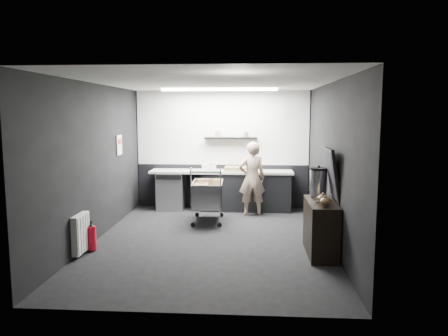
{
  "coord_description": "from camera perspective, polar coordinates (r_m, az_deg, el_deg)",
  "views": [
    {
      "loc": [
        0.71,
        -7.29,
        2.21
      ],
      "look_at": [
        0.19,
        0.4,
        1.22
      ],
      "focal_mm": 35.0,
      "sensor_mm": 36.0,
      "label": 1
    }
  ],
  "objects": [
    {
      "name": "ceiling",
      "position": [
        7.34,
        -1.76,
        11.14
      ],
      "size": [
        5.5,
        5.5,
        0.0
      ],
      "primitive_type": "plane",
      "rotation": [
        3.14,
        0.0,
        0.0
      ],
      "color": "silver",
      "rests_on": "wall_back"
    },
    {
      "name": "floating_shelf",
      "position": [
        9.94,
        0.89,
        3.92
      ],
      "size": [
        1.2,
        0.22,
        0.04
      ],
      "primitive_type": "cube",
      "color": "black",
      "rests_on": "wall_back"
    },
    {
      "name": "shopping_cart",
      "position": [
        8.81,
        -2.18,
        -3.68
      ],
      "size": [
        0.63,
        1.01,
        1.11
      ],
      "color": "silver",
      "rests_on": "floor"
    },
    {
      "name": "floor",
      "position": [
        7.65,
        -1.68,
        -9.47
      ],
      "size": [
        5.5,
        5.5,
        0.0
      ],
      "primitive_type": "plane",
      "color": "black",
      "rests_on": "ground"
    },
    {
      "name": "radiator",
      "position": [
        7.16,
        -18.21,
        -8.11
      ],
      "size": [
        0.1,
        0.5,
        0.6
      ],
      "primitive_type": "cube",
      "color": "white",
      "rests_on": "wall_left"
    },
    {
      "name": "poster",
      "position": [
        9.03,
        -13.53,
        2.93
      ],
      "size": [
        0.02,
        0.3,
        0.4
      ],
      "primitive_type": "cube",
      "color": "white",
      "rests_on": "wall_left"
    },
    {
      "name": "wall_front",
      "position": [
        4.67,
        -4.98,
        -3.33
      ],
      "size": [
        5.5,
        0.0,
        5.5
      ],
      "primitive_type": "plane",
      "rotation": [
        -1.57,
        0.0,
        0.0
      ],
      "color": "black",
      "rests_on": "floor"
    },
    {
      "name": "person",
      "position": [
        9.37,
        3.68,
        -1.39
      ],
      "size": [
        0.63,
        0.47,
        1.59
      ],
      "primitive_type": "imported",
      "rotation": [
        0.0,
        0.0,
        3.31
      ],
      "color": "beige",
      "rests_on": "floor"
    },
    {
      "name": "wall_left",
      "position": [
        7.82,
        -16.45,
        0.71
      ],
      "size": [
        0.0,
        5.5,
        5.5
      ],
      "primitive_type": "plane",
      "rotation": [
        1.57,
        0.0,
        1.57
      ],
      "color": "black",
      "rests_on": "floor"
    },
    {
      "name": "white_container",
      "position": [
        9.8,
        -2.38,
        0.07
      ],
      "size": [
        0.18,
        0.15,
        0.15
      ],
      "primitive_type": "cube",
      "rotation": [
        0.0,
        0.0,
        -0.13
      ],
      "color": "white",
      "rests_on": "prep_counter"
    },
    {
      "name": "fire_extinguisher",
      "position": [
        7.35,
        -16.9,
        -8.63
      ],
      "size": [
        0.14,
        0.14,
        0.47
      ],
      "color": "red",
      "rests_on": "floor"
    },
    {
      "name": "dado_panel",
      "position": [
        10.19,
        -0.21,
        -2.33
      ],
      "size": [
        3.95,
        0.02,
        1.0
      ],
      "primitive_type": "cube",
      "color": "black",
      "rests_on": "wall_back"
    },
    {
      "name": "wall_right",
      "position": [
        7.45,
        13.78,
        0.48
      ],
      "size": [
        0.0,
        5.5,
        5.5
      ],
      "primitive_type": "plane",
      "rotation": [
        1.57,
        0.0,
        -1.57
      ],
      "color": "black",
      "rests_on": "floor"
    },
    {
      "name": "ceiling_strip",
      "position": [
        9.18,
        -0.61,
        10.2
      ],
      "size": [
        2.4,
        0.2,
        0.04
      ],
      "primitive_type": "cube",
      "color": "white",
      "rests_on": "ceiling"
    },
    {
      "name": "kitchen_wall_panel",
      "position": [
        10.05,
        -0.21,
        5.28
      ],
      "size": [
        3.95,
        0.02,
        1.7
      ],
      "primitive_type": "cube",
      "color": "silver",
      "rests_on": "wall_back"
    },
    {
      "name": "cardboard_box",
      "position": [
        9.75,
        1.57,
        -0.11
      ],
      "size": [
        0.51,
        0.4,
        0.1
      ],
      "primitive_type": "cube",
      "rotation": [
        0.0,
        0.0,
        -0.06
      ],
      "color": "olive",
      "rests_on": "prep_counter"
    },
    {
      "name": "pink_tub",
      "position": [
        9.83,
        -1.56,
        0.21
      ],
      "size": [
        0.18,
        0.18,
        0.18
      ],
      "primitive_type": "cylinder",
      "color": "beige",
      "rests_on": "prep_counter"
    },
    {
      "name": "poster_red_band",
      "position": [
        9.02,
        -13.51,
        3.37
      ],
      "size": [
        0.02,
        0.22,
        0.1
      ],
      "primitive_type": "cube",
      "color": "red",
      "rests_on": "poster"
    },
    {
      "name": "prep_counter",
      "position": [
        9.88,
        0.45,
        -2.89
      ],
      "size": [
        3.2,
        0.61,
        0.9
      ],
      "color": "black",
      "rests_on": "floor"
    },
    {
      "name": "sideboard",
      "position": [
        7.02,
        12.59,
        -6.68
      ],
      "size": [
        0.47,
        1.11,
        1.67
      ],
      "color": "black",
      "rests_on": "floor"
    },
    {
      "name": "wall_back",
      "position": [
        10.1,
        -0.2,
        2.44
      ],
      "size": [
        5.5,
        0.0,
        5.5
      ],
      "primitive_type": "plane",
      "rotation": [
        1.57,
        0.0,
        0.0
      ],
      "color": "black",
      "rests_on": "floor"
    },
    {
      "name": "wall_clock",
      "position": [
        10.03,
        7.84,
        6.92
      ],
      "size": [
        0.2,
        0.03,
        0.2
      ],
      "primitive_type": "cylinder",
      "rotation": [
        1.57,
        0.0,
        0.0
      ],
      "color": "white",
      "rests_on": "wall_back"
    }
  ]
}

